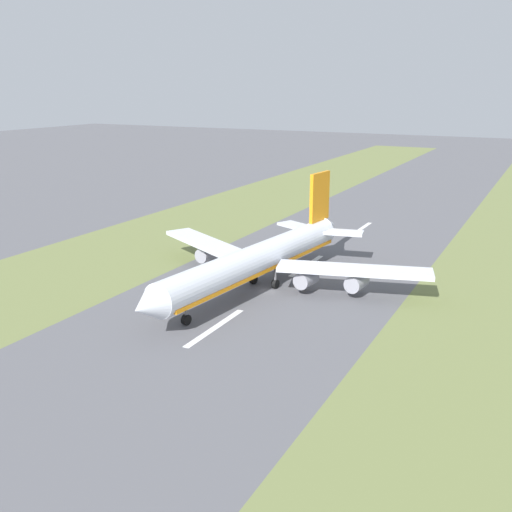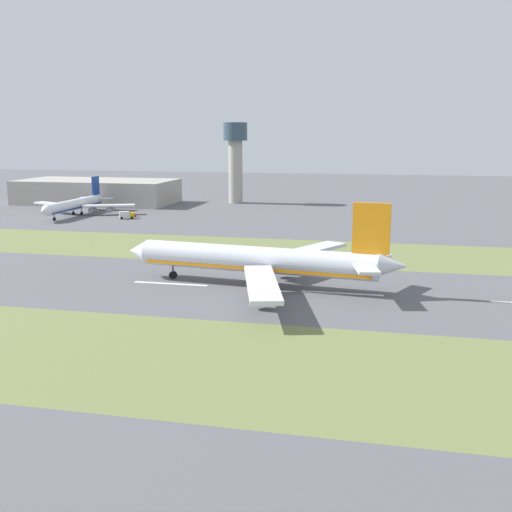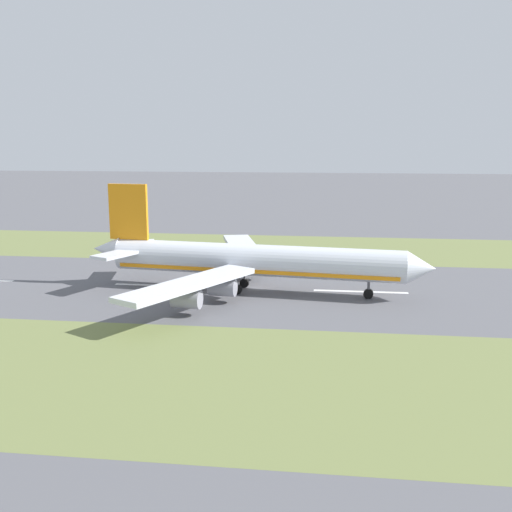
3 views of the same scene
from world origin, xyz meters
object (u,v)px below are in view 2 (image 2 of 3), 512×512
(airplane_main_jet, at_px, (264,261))
(service_truck, at_px, (126,215))
(terminal_building, at_px, (97,192))
(airplane_parked_apron, at_px, (76,204))
(control_tower, at_px, (235,154))
(apron_car, at_px, (131,214))

(airplane_main_jet, bearing_deg, service_truck, 38.79)
(terminal_building, relative_size, airplane_parked_apron, 1.51)
(service_truck, bearing_deg, control_tower, -24.28)
(airplane_parked_apron, xyz_separation_m, service_truck, (-6.32, -26.02, -2.92))
(airplane_main_jet, relative_size, terminal_building, 0.87)
(service_truck, xyz_separation_m, apron_car, (6.10, 0.64, -0.66))
(airplane_main_jet, relative_size, service_truck, 10.66)
(airplane_parked_apron, height_order, apron_car, airplane_parked_apron)
(airplane_main_jet, height_order, terminal_building, airplane_main_jet)
(terminal_building, distance_m, apron_car, 57.81)
(apron_car, bearing_deg, control_tower, -26.92)
(airplane_main_jet, xyz_separation_m, terminal_building, (146.86, 116.03, -0.15))
(terminal_building, bearing_deg, service_truck, -142.63)
(terminal_building, height_order, apron_car, terminal_building)
(terminal_building, distance_m, airplane_parked_apron, 45.21)
(airplane_main_jet, distance_m, airplane_parked_apron, 146.58)
(control_tower, bearing_deg, terminal_building, 103.42)
(apron_car, bearing_deg, terminal_building, 40.54)
(airplane_main_jet, distance_m, control_tower, 171.04)
(airplane_main_jet, height_order, control_tower, control_tower)
(control_tower, height_order, airplane_parked_apron, control_tower)
(control_tower, bearing_deg, airplane_main_jet, -163.56)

